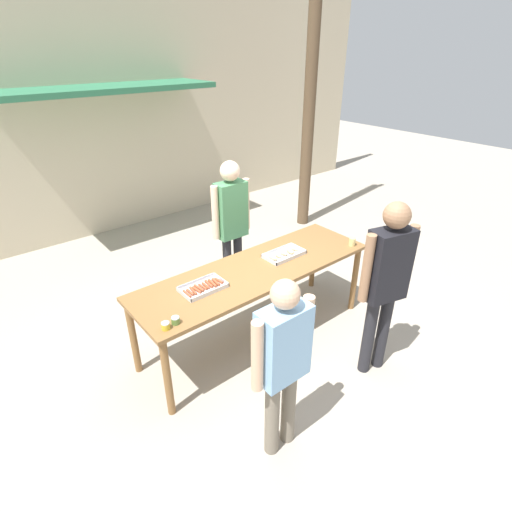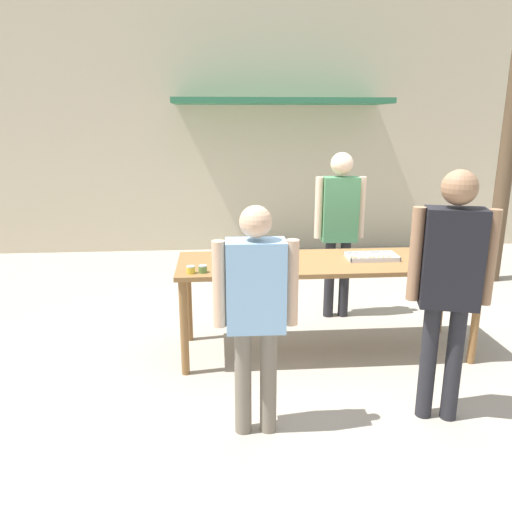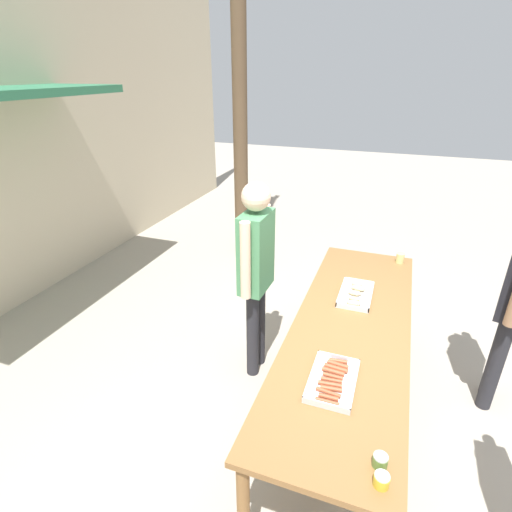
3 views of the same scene
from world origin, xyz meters
name	(u,v)px [view 2 (image 2 of 3)]	position (x,y,z in m)	size (l,w,h in m)	color
ground_plane	(323,351)	(0.00, 0.00, 0.00)	(24.00, 24.00, 0.00)	#A39989
building_facade_back	(276,112)	(0.00, 3.98, 2.26)	(12.00, 1.11, 4.50)	beige
serving_table	(326,270)	(0.00, 0.00, 0.81)	(2.70, 0.83, 0.90)	brown
food_tray_sausages	(256,260)	(-0.64, 0.02, 0.91)	(0.44, 0.27, 0.04)	silver
food_tray_buns	(371,257)	(0.42, 0.02, 0.92)	(0.46, 0.26, 0.06)	silver
condiment_jar_mustard	(191,270)	(-1.21, -0.30, 0.93)	(0.07, 0.07, 0.06)	gold
condiment_jar_ketchup	(203,269)	(-1.12, -0.28, 0.93)	(0.07, 0.07, 0.06)	#567A38
beer_cup	(471,261)	(1.21, -0.29, 0.95)	(0.08, 0.08, 0.09)	#DBC67A
person_server_behind_table	(339,219)	(0.32, 0.86, 1.11)	(0.54, 0.24, 1.81)	#232328
person_customer_holding_hotdog	(256,303)	(-0.74, -1.21, 0.97)	(0.57, 0.22, 1.62)	#756B5B
person_customer_with_cup	(450,275)	(0.61, -1.14, 1.11)	(0.55, 0.31, 1.83)	#232328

